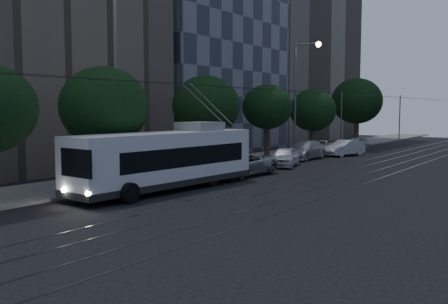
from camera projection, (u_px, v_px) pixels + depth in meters
ground at (198, 199)px, 23.54m from camera, size 120.00×120.00×0.00m
sidewalk at (273, 156)px, 44.08m from camera, size 5.00×90.00×0.15m
tram_rails at (386, 164)px, 38.28m from camera, size 4.52×90.00×0.02m
overhead_wires at (299, 118)px, 42.32m from camera, size 2.23×90.00×6.00m
building_glass_mid at (186, 19)px, 51.21m from camera, size 14.40×18.40×26.80m
building_tan_far at (282, 10)px, 67.05m from camera, size 14.40×22.40×34.80m
trolleybus at (168, 159)px, 26.00m from camera, size 3.08×11.80×5.63m
pickup_silver at (241, 164)px, 31.61m from camera, size 2.73×5.38×1.46m
car_white_a at (284, 157)px, 36.58m from camera, size 2.91×4.56×1.44m
car_white_b at (304, 150)px, 41.98m from camera, size 2.16×5.28×1.53m
car_white_c at (344, 148)px, 44.88m from camera, size 2.62×4.57×1.42m
car_white_d at (356, 143)px, 51.52m from camera, size 2.12×4.18×1.36m
tree_1 at (104, 107)px, 26.97m from camera, size 4.81×4.81×6.53m
tree_2 at (206, 106)px, 35.09m from camera, size 4.77×4.77×6.58m
tree_3 at (267, 107)px, 40.93m from camera, size 4.10×4.10×6.24m
tree_4 at (313, 110)px, 47.91m from camera, size 4.47×4.47×6.11m
tree_5 at (357, 101)px, 57.11m from camera, size 5.78×5.78×7.73m
streetlamp_near at (121, 65)px, 26.07m from camera, size 2.62×0.44×10.98m
streetlamp_far at (300, 87)px, 43.01m from camera, size 2.45×0.44×10.12m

